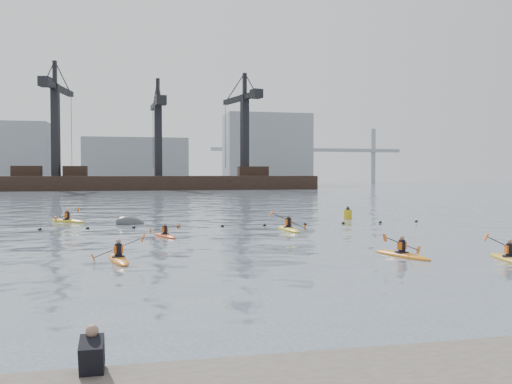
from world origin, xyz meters
TOP-DOWN VIEW (x-y plane):
  - ground at (0.00, 0.00)m, footprint 400.00×400.00m
  - float_line at (-0.50, 22.53)m, footprint 33.24×0.73m
  - barge_pier at (-0.22, 110.00)m, footprint 72.00×19.30m
  - skyline at (2.23, 150.27)m, footprint 141.00×28.00m
  - kayaker_0 at (-5.56, 8.81)m, footprint 2.24×3.34m
  - kayaker_1 at (10.69, 5.28)m, footprint 2.25×3.30m
  - kayaker_2 at (-3.19, 17.25)m, footprint 1.82×2.84m
  - kayaker_3 at (4.86, 19.11)m, footprint 2.53×3.66m
  - kayaker_4 at (6.77, 7.33)m, footprint 2.19×3.32m
  - kayaker_5 at (-9.99, 28.60)m, footprint 3.08×2.78m
  - mooring_buoy at (-5.24, 25.75)m, footprint 2.65×1.84m
  - nav_buoy at (12.07, 26.75)m, footprint 0.67×0.67m

SIDE VIEW (x-z plane):
  - ground at x=0.00m, z-range 0.00..0.00m
  - mooring_buoy at x=-5.24m, z-range -0.78..0.78m
  - float_line at x=-0.50m, z-range -0.09..0.15m
  - kayaker_2 at x=-3.19m, z-range -0.37..0.54m
  - kayaker_1 at x=10.69m, z-range -0.55..0.74m
  - kayaker_0 at x=-5.56m, z-range -0.51..0.71m
  - kayaker_4 at x=6.77m, z-range -0.50..0.71m
  - kayaker_5 at x=-9.99m, z-range -0.48..0.70m
  - kayaker_3 at x=4.86m, z-range -0.61..0.83m
  - nav_buoy at x=12.07m, z-range -0.24..0.98m
  - barge_pier at x=-0.22m, z-range -12.86..16.64m
  - skyline at x=2.23m, z-range -1.75..20.25m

